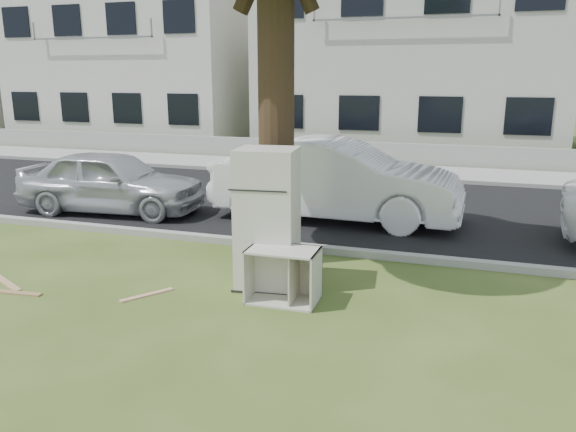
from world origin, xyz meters
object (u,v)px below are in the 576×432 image
(fridge, at_px, (268,219))
(car_center, at_px, (336,180))
(cabinet, at_px, (283,275))
(car_left, at_px, (112,181))

(fridge, height_order, car_center, fridge)
(cabinet, bearing_deg, car_left, 143.91)
(car_center, height_order, car_left, car_center)
(car_center, xyz_separation_m, car_left, (-4.73, -0.83, -0.15))
(fridge, bearing_deg, cabinet, -57.78)
(car_center, distance_m, car_left, 4.80)
(cabinet, bearing_deg, fridge, 127.73)
(cabinet, relative_size, car_left, 0.23)
(car_center, bearing_deg, cabinet, -174.36)
(fridge, xyz_separation_m, cabinet, (0.38, -0.48, -0.61))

